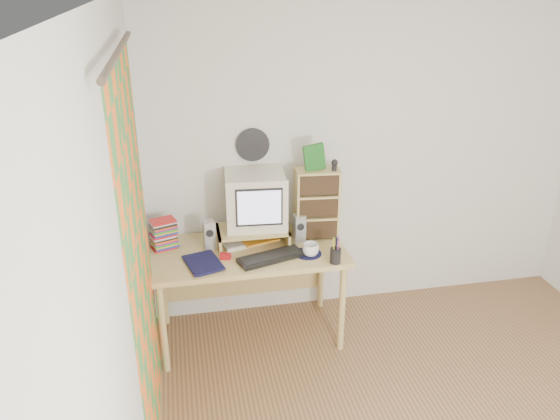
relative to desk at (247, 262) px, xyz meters
name	(u,v)px	position (x,y,z in m)	size (l,w,h in m)	color
back_wall	(370,160)	(1.03, 0.31, 0.63)	(3.50, 3.50, 0.00)	silver
left_wall	(126,308)	(-0.72, -1.44, 0.63)	(3.50, 3.50, 0.00)	silver
curtain	(142,273)	(-0.68, -0.96, 0.53)	(2.20, 2.20, 0.00)	orange
wall_disc	(253,145)	(0.10, 0.29, 0.81)	(0.25, 0.25, 0.02)	black
desk	(247,262)	(0.00, 0.00, 0.00)	(1.40, 0.70, 0.75)	#D4B772
monitor_riser	(253,231)	(0.05, 0.04, 0.23)	(0.52, 0.30, 0.12)	tan
crt_monitor	(256,200)	(0.09, 0.09, 0.46)	(0.43, 0.43, 0.40)	silver
speaker_left	(210,235)	(-0.27, 0.02, 0.24)	(0.08, 0.08, 0.22)	#B0AFB5
speaker_right	(299,228)	(0.39, 0.00, 0.24)	(0.08, 0.08, 0.21)	#B0AFB5
keyboard	(271,257)	(0.14, -0.24, 0.15)	(0.46, 0.15, 0.03)	black
dvd_stack	(163,233)	(-0.59, 0.08, 0.25)	(0.17, 0.12, 0.24)	brown
cd_rack	(317,204)	(0.54, 0.05, 0.40)	(0.32, 0.17, 0.54)	tan
mug	(311,250)	(0.42, -0.24, 0.18)	(0.12, 0.12, 0.09)	white
diary	(188,265)	(-0.44, -0.25, 0.16)	(0.27, 0.20, 0.05)	#0E0F35
mousepad	(308,254)	(0.41, -0.21, 0.14)	(0.20, 0.20, 0.00)	black
pen_cup	(336,253)	(0.57, -0.37, 0.21)	(0.08, 0.08, 0.15)	black
papers	(247,240)	(0.01, 0.06, 0.15)	(0.30, 0.22, 0.04)	silver
red_box	(226,256)	(-0.17, -0.17, 0.15)	(0.07, 0.05, 0.04)	red
game_box	(314,157)	(0.51, 0.05, 0.77)	(0.15, 0.03, 0.19)	#1A5D1D
webcam	(334,165)	(0.65, 0.01, 0.72)	(0.05, 0.05, 0.08)	black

